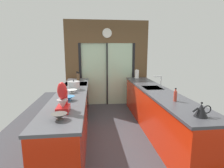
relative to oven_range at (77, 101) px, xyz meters
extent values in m
cube|color=#38383D|center=(0.91, -0.65, -0.47)|extent=(5.04, 7.60, 0.02)
cube|color=brown|center=(0.91, 1.15, 1.89)|extent=(2.64, 0.08, 0.70)
cube|color=#B2D1AD|center=(0.49, 1.17, 0.54)|extent=(0.80, 0.02, 2.00)
cube|color=#B2D1AD|center=(1.33, 1.13, 0.54)|extent=(0.80, 0.02, 2.00)
cube|color=black|center=(0.05, 1.15, 0.54)|extent=(0.08, 0.10, 2.00)
cube|color=black|center=(1.77, 1.15, 0.54)|extent=(0.08, 0.10, 2.00)
cube|color=black|center=(0.91, 1.15, 0.54)|extent=(0.04, 0.10, 2.00)
cube|color=brown|center=(-0.20, 1.15, 0.54)|extent=(0.42, 0.08, 2.00)
cube|color=brown|center=(2.02, 1.15, 0.54)|extent=(0.42, 0.08, 2.00)
cylinder|color=white|center=(0.91, 1.09, 1.84)|extent=(0.28, 0.03, 0.28)
torus|color=beige|center=(0.91, 1.09, 1.84)|extent=(0.30, 0.02, 0.30)
cube|color=red|center=(0.00, -1.57, -0.02)|extent=(0.58, 2.55, 0.88)
cube|color=red|center=(0.00, 0.63, -0.02)|extent=(0.58, 0.65, 0.88)
cube|color=#4C4C51|center=(0.00, -0.95, 0.44)|extent=(0.62, 3.80, 0.04)
cube|color=red|center=(1.82, -0.95, -0.02)|extent=(0.58, 3.80, 0.88)
cube|color=#3D3D42|center=(1.82, -0.95, 0.44)|extent=(0.62, 3.80, 0.04)
cube|color=#B7BABC|center=(1.80, -0.70, 0.44)|extent=(0.40, 0.48, 0.05)
cylinder|color=#B7BABC|center=(2.00, -0.70, 0.60)|extent=(0.02, 0.02, 0.27)
cylinder|color=#B7BABC|center=(1.91, -0.70, 0.72)|extent=(0.18, 0.02, 0.02)
cube|color=black|center=(0.00, 0.00, -0.02)|extent=(0.58, 0.60, 0.88)
cube|color=black|center=(0.29, 0.00, 0.02)|extent=(0.01, 0.48, 0.28)
cube|color=black|center=(0.00, 0.00, 0.45)|extent=(0.58, 0.60, 0.03)
cylinder|color=#B7BABC|center=(0.30, -0.18, 0.34)|extent=(0.02, 0.04, 0.04)
cylinder|color=#B7BABC|center=(0.30, 0.00, 0.34)|extent=(0.02, 0.04, 0.04)
cylinder|color=#B7BABC|center=(0.30, 0.18, 0.34)|extent=(0.02, 0.04, 0.04)
cylinder|color=#514C47|center=(0.02, -2.46, 0.47)|extent=(0.09, 0.09, 0.01)
cone|color=#514C47|center=(0.02, -2.46, 0.51)|extent=(0.19, 0.19, 0.07)
cylinder|color=teal|center=(0.02, -1.59, 0.47)|extent=(0.09, 0.09, 0.01)
cone|color=teal|center=(0.02, -1.59, 0.51)|extent=(0.21, 0.21, 0.07)
cylinder|color=silver|center=(0.02, -1.02, 0.47)|extent=(0.09, 0.09, 0.01)
cone|color=silver|center=(0.02, -1.02, 0.50)|extent=(0.20, 0.20, 0.06)
cube|color=brown|center=(0.02, 0.57, 0.56)|extent=(0.08, 0.14, 0.19)
cylinder|color=black|center=(-0.02, 0.57, 0.69)|extent=(0.02, 0.02, 0.08)
cylinder|color=black|center=(0.00, 0.57, 0.68)|extent=(0.02, 0.02, 0.08)
cylinder|color=black|center=(0.02, 0.57, 0.68)|extent=(0.02, 0.02, 0.06)
cylinder|color=black|center=(0.04, 0.57, 0.67)|extent=(0.02, 0.02, 0.06)
cylinder|color=black|center=(0.05, 0.57, 0.69)|extent=(0.02, 0.02, 0.08)
cube|color=red|center=(0.02, -2.17, 0.50)|extent=(0.17, 0.26, 0.08)
cube|color=red|center=(0.02, -2.07, 0.64)|extent=(0.10, 0.08, 0.20)
ellipsoid|color=red|center=(0.02, -2.18, 0.76)|extent=(0.13, 0.12, 0.24)
cone|color=#B7BABC|center=(0.02, -2.20, 0.58)|extent=(0.15, 0.15, 0.13)
cylinder|color=#B7BABC|center=(0.02, -0.70, 0.55)|extent=(0.26, 0.26, 0.17)
cylinder|color=#B7BABC|center=(0.02, -0.70, 0.64)|extent=(0.26, 0.26, 0.01)
sphere|color=black|center=(0.02, -0.70, 0.65)|extent=(0.03, 0.03, 0.03)
cone|color=black|center=(1.80, -2.56, 0.55)|extent=(0.17, 0.17, 0.17)
sphere|color=black|center=(1.80, -2.56, 0.65)|extent=(0.03, 0.03, 0.03)
cylinder|color=black|center=(1.72, -2.56, 0.56)|extent=(0.08, 0.02, 0.07)
torus|color=black|center=(1.88, -2.56, 0.56)|extent=(0.11, 0.01, 0.11)
cylinder|color=#B23D2D|center=(1.80, -1.84, 0.55)|extent=(0.05, 0.05, 0.17)
cylinder|color=#B23D2D|center=(1.80, -1.84, 0.66)|extent=(0.02, 0.02, 0.04)
cylinder|color=black|center=(1.80, -1.84, 0.68)|extent=(0.03, 0.03, 0.01)
cylinder|color=#B7BABC|center=(1.80, 0.76, 0.47)|extent=(0.14, 0.14, 0.01)
cylinder|color=white|center=(1.80, 0.76, 0.60)|extent=(0.12, 0.12, 0.25)
sphere|color=#B7BABC|center=(1.80, 0.76, 0.74)|extent=(0.03, 0.03, 0.03)
camera|label=1|loc=(0.43, -4.57, 1.29)|focal=28.42mm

